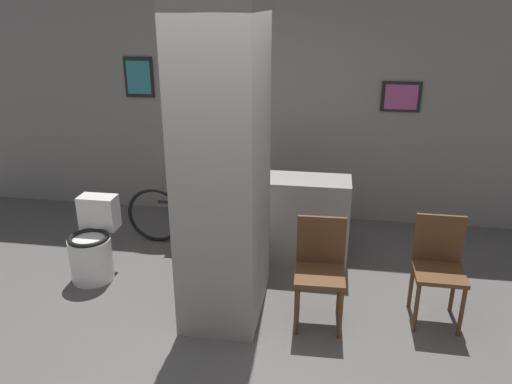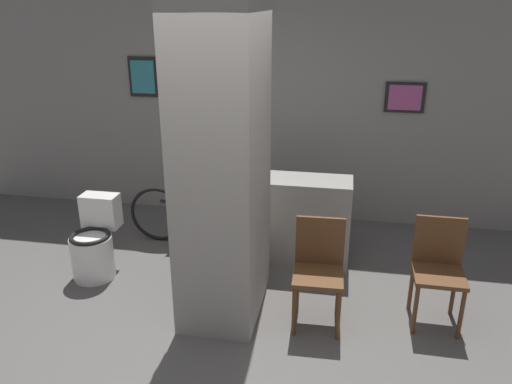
# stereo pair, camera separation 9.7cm
# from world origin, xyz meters

# --- Properties ---
(ground_plane) EXTENTS (14.00, 14.00, 0.00)m
(ground_plane) POSITION_xyz_m (0.00, 0.00, 0.00)
(ground_plane) COLOR #5B5956
(wall_back) EXTENTS (8.00, 0.09, 2.60)m
(wall_back) POSITION_xyz_m (-0.00, 2.63, 1.30)
(wall_back) COLOR gray
(wall_back) RESTS_ON ground_plane
(pillar_center) EXTENTS (0.66, 1.01, 2.60)m
(pillar_center) POSITION_xyz_m (-0.10, 0.51, 1.30)
(pillar_center) COLOR gray
(pillar_center) RESTS_ON ground_plane
(counter_shelf) EXTENTS (1.24, 0.44, 0.90)m
(counter_shelf) POSITION_xyz_m (0.35, 1.47, 0.45)
(counter_shelf) COLOR gray
(counter_shelf) RESTS_ON ground_plane
(toilet) EXTENTS (0.41, 0.57, 0.77)m
(toilet) POSITION_xyz_m (-1.50, 0.81, 0.32)
(toilet) COLOR white
(toilet) RESTS_ON ground_plane
(chair_near_pillar) EXTENTS (0.42, 0.42, 0.91)m
(chair_near_pillar) POSITION_xyz_m (0.71, 0.43, 0.51)
(chair_near_pillar) COLOR brown
(chair_near_pillar) RESTS_ON ground_plane
(chair_by_doorway) EXTENTS (0.41, 0.41, 0.91)m
(chair_by_doorway) POSITION_xyz_m (1.69, 0.61, 0.51)
(chair_by_doorway) COLOR brown
(chair_by_doorway) RESTS_ON ground_plane
(bicycle) EXTENTS (1.70, 0.42, 0.69)m
(bicycle) POSITION_xyz_m (-0.62, 1.63, 0.34)
(bicycle) COLOR black
(bicycle) RESTS_ON ground_plane
(bottle_tall) EXTENTS (0.06, 0.06, 0.29)m
(bottle_tall) POSITION_xyz_m (0.07, 1.50, 1.01)
(bottle_tall) COLOR silver
(bottle_tall) RESTS_ON counter_shelf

